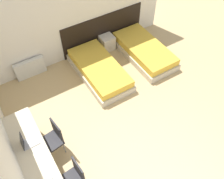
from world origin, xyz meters
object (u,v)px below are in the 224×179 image
nightstand (107,43)px  chair_near_notebook (74,178)px  bed_near_door (144,51)px  chair_near_laptop (53,138)px  bed_near_window (99,70)px  laptop (27,142)px

nightstand → chair_near_notebook: (-2.59, -3.17, 0.27)m
bed_near_door → chair_near_laptop: 3.63m
bed_near_window → laptop: bearing=-147.7°
bed_near_door → chair_near_laptop: size_ratio=2.24×
nightstand → chair_near_notebook: size_ratio=0.48×
laptop → chair_near_notebook: bearing=-63.9°
bed_near_door → chair_near_notebook: 4.08m
bed_near_window → bed_near_door: (1.46, 0.00, 0.00)m
chair_near_laptop → laptop: laptop is taller
bed_near_door → chair_near_laptop: chair_near_laptop is taller
bed_near_door → nightstand: bearing=131.6°
bed_near_window → nightstand: 1.10m
chair_near_notebook → bed_near_window: bearing=46.6°
bed_near_window → nightstand: bearing=48.4°
nightstand → laptop: 3.85m
chair_near_notebook → nightstand: bearing=45.8°
chair_near_notebook → chair_near_laptop: bearing=85.0°
chair_near_notebook → laptop: (-0.45, 0.89, 0.35)m
chair_near_laptop → laptop: size_ratio=2.87×
bed_near_door → chair_near_notebook: (-3.32, -2.35, 0.30)m
nightstand → chair_near_laptop: chair_near_laptop is taller
nightstand → laptop: laptop is taller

